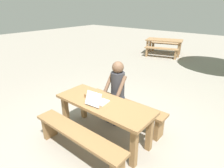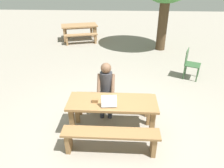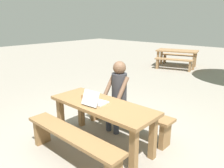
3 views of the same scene
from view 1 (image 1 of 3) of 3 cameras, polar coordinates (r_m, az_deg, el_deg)
The scene contains 10 objects.
ground_plane at distance 3.57m, azimuth -2.37°, elevation -15.70°, with size 30.00×30.00×0.00m, color gray.
picnic_table_front at distance 3.24m, azimuth -2.54°, elevation -7.50°, with size 1.75×0.66×0.71m.
bench_near at distance 3.03m, azimuth -10.36°, elevation -15.84°, with size 1.74×0.30×0.47m.
bench_far at distance 3.77m, azimuth 3.68°, elevation -7.07°, with size 1.74×0.30×0.47m.
laptop at distance 3.13m, azimuth -4.58°, elevation -4.97°, with size 0.32×0.35×0.23m.
small_pouch at distance 3.35m, azimuth -7.24°, elevation -3.58°, with size 0.11×0.09×0.07m.
person_seated at distance 3.65m, azimuth 1.33°, elevation -1.16°, with size 0.38×0.39×1.26m.
picnic_table_mid at distance 9.48m, azimuth 15.54°, elevation 12.21°, with size 1.81×1.25×0.72m.
bench_mid_south at distance 8.90m, azimuth 14.68°, elevation 9.78°, with size 1.50×0.69×0.44m.
bench_mid_north at distance 10.17m, azimuth 15.96°, elevation 11.23°, with size 1.50×0.69×0.44m.
Camera 1 is at (1.88, -2.07, 2.23)m, focal length 30.16 mm.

